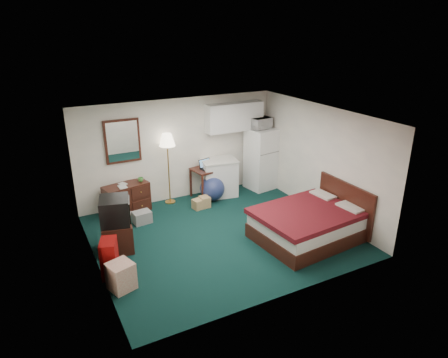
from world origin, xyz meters
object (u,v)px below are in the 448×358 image
floor_lamp (169,169)px  desk (206,183)px  fridge (261,159)px  bed (307,225)px  tv_stand (117,236)px  suitcase (109,258)px  kitchen_counter (219,178)px  dresser (127,198)px

floor_lamp → desk: size_ratio=2.28×
fridge → bed: fridge is taller
fridge → tv_stand: fridge is taller
tv_stand → suitcase: suitcase is taller
fridge → suitcase: 5.03m
floor_lamp → suitcase: (-2.00, -2.44, -0.53)m
suitcase → tv_stand: bearing=88.1°
bed → suitcase: (-3.83, 0.56, 0.02)m
desk → kitchen_counter: kitchen_counter is taller
dresser → floor_lamp: (1.08, 0.07, 0.52)m
tv_stand → suitcase: bearing=-103.0°
floor_lamp → fridge: (2.49, -0.21, -0.06)m
desk → floor_lamp: bearing=163.6°
dresser → floor_lamp: size_ratio=0.58×
floor_lamp → fridge: floor_lamp is taller
floor_lamp → kitchen_counter: size_ratio=1.89×
dresser → kitchen_counter: size_ratio=1.10×
fridge → bed: (-0.65, -2.79, -0.49)m
floor_lamp → tv_stand: size_ratio=2.82×
floor_lamp → dresser: bearing=-176.3°
dresser → bed: 4.12m
desk → fridge: fridge is taller
kitchen_counter → suitcase: bearing=-135.0°
fridge → suitcase: (-4.48, -2.23, -0.47)m
bed → tv_stand: bed is taller
dresser → floor_lamp: 1.20m
desk → fridge: bearing=-12.0°
kitchen_counter → fridge: 1.25m
bed → dresser: bearing=130.0°
dresser → fridge: (3.56, -0.14, 0.46)m
suitcase → floor_lamp: bearing=70.0°
desk → kitchen_counter: bearing=-12.0°
dresser → bed: (2.91, -2.92, -0.03)m
fridge → tv_stand: 4.43m
floor_lamp → suitcase: 3.20m
dresser → fridge: bearing=-14.3°
kitchen_counter → suitcase: 4.01m
floor_lamp → fridge: size_ratio=1.08×
bed → desk: bearing=102.9°
kitchen_counter → fridge: fridge is taller
tv_stand → suitcase: 0.87m
kitchen_counter → fridge: size_ratio=0.57×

